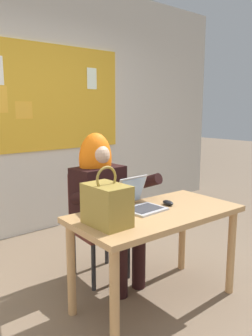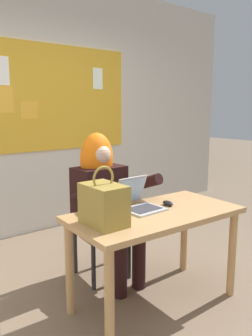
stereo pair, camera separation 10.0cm
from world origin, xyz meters
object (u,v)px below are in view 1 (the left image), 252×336
(desk_main, at_px, (156,225))
(laptop, at_px, (139,202))
(person_costumed, at_px, (104,196))
(computer_mouse, at_px, (168,203))
(handbag, at_px, (107,204))
(chair_at_desk, at_px, (95,219))

(desk_main, height_order, laptop, laptop)
(person_costumed, relative_size, computer_mouse, 11.90)
(person_costumed, height_order, laptop, person_costumed)
(desk_main, xyz_separation_m, computer_mouse, (0.18, 0.05, 0.12))
(computer_mouse, bearing_deg, handbag, -165.40)
(person_costumed, distance_m, computer_mouse, 0.55)
(handbag, bearing_deg, desk_main, -0.46)
(desk_main, xyz_separation_m, chair_at_desk, (-0.06, 0.68, -0.11))
(person_costumed, relative_size, laptop, 3.87)
(computer_mouse, distance_m, handbag, 0.64)
(chair_at_desk, relative_size, laptop, 2.78)
(desk_main, distance_m, chair_at_desk, 0.69)
(chair_at_desk, height_order, person_costumed, person_costumed)
(desk_main, height_order, handbag, handbag)
(laptop, xyz_separation_m, computer_mouse, (0.23, -0.07, -0.03))
(computer_mouse, bearing_deg, chair_at_desk, 120.84)
(laptop, relative_size, computer_mouse, 3.07)
(chair_at_desk, height_order, computer_mouse, chair_at_desk)
(desk_main, distance_m, handbag, 0.50)
(chair_at_desk, xyz_separation_m, handbag, (-0.39, -0.67, 0.35))
(chair_at_desk, relative_size, person_costumed, 0.72)
(person_costumed, bearing_deg, laptop, -1.61)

